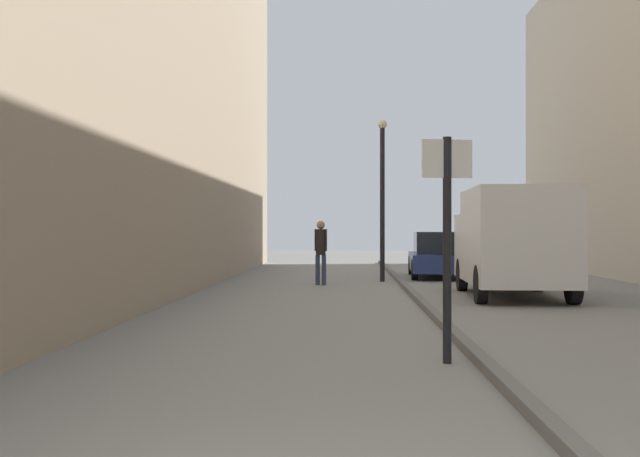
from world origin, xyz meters
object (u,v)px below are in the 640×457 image
object	(u,v)px
parked_car	(439,255)
lamp_post	(382,189)
pedestrian_main_foreground	(321,248)
street_sign_post	(447,229)
delivery_van	(513,240)

from	to	relation	value
parked_car	lamp_post	size ratio (longest dim) A/B	0.90
parked_car	lamp_post	xyz separation A→B (m)	(-1.90, -2.02, 2.01)
pedestrian_main_foreground	parked_car	distance (m)	5.03
parked_car	street_sign_post	world-z (taller)	street_sign_post
pedestrian_main_foreground	lamp_post	size ratio (longest dim) A/B	0.37
parked_car	street_sign_post	size ratio (longest dim) A/B	1.65
pedestrian_main_foreground	delivery_van	world-z (taller)	delivery_van
street_sign_post	pedestrian_main_foreground	bearing A→B (deg)	-93.80
pedestrian_main_foreground	street_sign_post	bearing A→B (deg)	110.40
parked_car	delivery_van	bearing A→B (deg)	-80.67
parked_car	lamp_post	bearing A→B (deg)	-130.41
street_sign_post	delivery_van	bearing A→B (deg)	-119.39
parked_car	street_sign_post	distance (m)	15.72
parked_car	street_sign_post	bearing A→B (deg)	-93.72
parked_car	street_sign_post	xyz separation A→B (m)	(-1.79, -15.60, 0.83)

